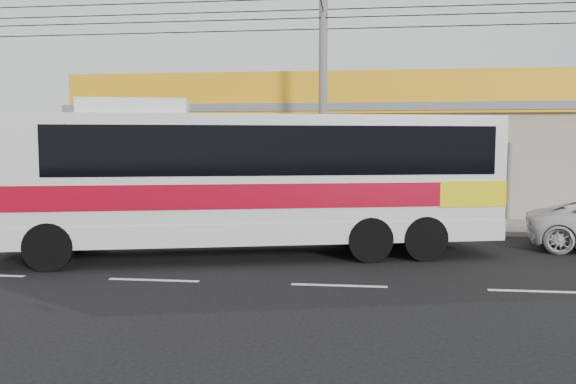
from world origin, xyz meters
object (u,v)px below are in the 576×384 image
Objects in this scene: coach_bus at (252,174)px; motorbike_dark at (61,202)px; utility_pole at (323,12)px; motorbike_red at (201,206)px.

coach_bus reaches higher than motorbike_dark.
utility_pole is at bearing -79.14° from motorbike_dark.
motorbike_dark is 0.05× the size of utility_pole.
utility_pole is (4.76, -1.74, 6.78)m from motorbike_red.
motorbike_dark is (-5.91, 0.38, 0.04)m from motorbike_red.
motorbike_dark is (-9.07, 6.83, -1.56)m from coach_bus.
motorbike_red is at bearing 102.17° from coach_bus.
motorbike_red is 5.92m from motorbike_dark.
motorbike_dark is at bearing 168.78° from utility_pole.
coach_bus is 7.19m from utility_pole.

